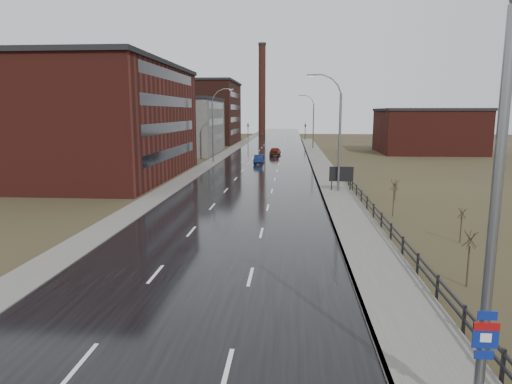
% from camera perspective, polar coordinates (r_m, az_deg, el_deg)
% --- Properties ---
extents(road, '(14.00, 300.00, 0.06)m').
position_cam_1_polar(road, '(69.10, 0.94, 3.52)').
color(road, black).
rests_on(road, ground).
extents(sidewalk_right, '(3.20, 180.00, 0.18)m').
position_cam_1_polar(sidewalk_right, '(44.43, 10.09, -0.15)').
color(sidewalk_right, '#595651').
rests_on(sidewalk_right, ground).
extents(curb_right, '(0.16, 180.00, 0.18)m').
position_cam_1_polar(curb_right, '(44.31, 8.13, -0.13)').
color(curb_right, slate).
rests_on(curb_right, ground).
extents(sidewalk_left, '(2.40, 260.00, 0.12)m').
position_cam_1_polar(sidewalk_left, '(70.07, -5.79, 3.58)').
color(sidewalk_left, '#595651').
rests_on(sidewalk_left, ground).
extents(warehouse_near, '(22.44, 28.56, 13.50)m').
position_cam_1_polar(warehouse_near, '(59.16, -20.98, 8.33)').
color(warehouse_near, '#471914').
rests_on(warehouse_near, ground).
extents(warehouse_mid, '(16.32, 20.40, 10.50)m').
position_cam_1_polar(warehouse_mid, '(89.36, -10.05, 8.19)').
color(warehouse_mid, slate).
rests_on(warehouse_mid, ground).
extents(warehouse_far, '(26.52, 24.48, 15.50)m').
position_cam_1_polar(warehouse_far, '(119.66, -8.84, 9.82)').
color(warehouse_far, '#331611').
rests_on(warehouse_far, ground).
extents(building_right, '(18.36, 16.32, 8.50)m').
position_cam_1_polar(building_right, '(94.31, 20.67, 7.18)').
color(building_right, '#471914').
rests_on(building_right, ground).
extents(smokestack, '(2.70, 2.70, 30.70)m').
position_cam_1_polar(smokestack, '(159.05, 0.76, 12.73)').
color(smokestack, '#331611').
rests_on(smokestack, ground).
extents(streetlight_main, '(3.91, 0.29, 12.11)m').
position_cam_1_polar(streetlight_main, '(11.51, 26.41, 0.42)').
color(streetlight_main, slate).
rests_on(streetlight_main, ground).
extents(streetlight_right_mid, '(3.36, 0.28, 11.35)m').
position_cam_1_polar(streetlight_right_mid, '(44.79, 10.06, 7.33)').
color(streetlight_right_mid, slate).
rests_on(streetlight_right_mid, ground).
extents(streetlight_left, '(3.36, 0.28, 11.35)m').
position_cam_1_polar(streetlight_left, '(71.55, -5.19, 8.36)').
color(streetlight_left, slate).
rests_on(streetlight_left, ground).
extents(streetlight_right_far, '(3.36, 0.28, 11.35)m').
position_cam_1_polar(streetlight_right_far, '(98.65, 7.01, 8.75)').
color(streetlight_right_far, slate).
rests_on(streetlight_right_far, ground).
extents(guardrail, '(0.10, 53.05, 1.10)m').
position_cam_1_polar(guardrail, '(28.43, 16.81, -4.84)').
color(guardrail, black).
rests_on(guardrail, ground).
extents(shrub_c, '(0.61, 0.64, 2.58)m').
position_cam_1_polar(shrub_c, '(22.63, 25.05, -7.41)').
color(shrub_c, '#382D23').
rests_on(shrub_c, ground).
extents(shrub_d, '(0.51, 0.54, 2.14)m').
position_cam_1_polar(shrub_d, '(29.97, 24.27, -3.72)').
color(shrub_d, '#382D23').
rests_on(shrub_d, ground).
extents(shrub_e, '(0.66, 0.69, 2.79)m').
position_cam_1_polar(shrub_e, '(35.74, 16.83, -0.60)').
color(shrub_e, '#382D23').
rests_on(shrub_e, ground).
extents(shrub_f, '(0.38, 0.40, 1.58)m').
position_cam_1_polar(shrub_f, '(42.21, 17.01, 0.06)').
color(shrub_f, '#382D23').
rests_on(shrub_f, ground).
extents(billboard, '(2.35, 0.17, 2.51)m').
position_cam_1_polar(billboard, '(45.58, 10.61, 2.14)').
color(billboard, black).
rests_on(billboard, ground).
extents(traffic_light_left, '(0.58, 2.73, 5.30)m').
position_cam_1_polar(traffic_light_left, '(129.15, -1.01, 8.54)').
color(traffic_light_left, black).
rests_on(traffic_light_left, ground).
extents(traffic_light_right, '(0.58, 2.73, 5.30)m').
position_cam_1_polar(traffic_light_right, '(128.63, 6.19, 8.47)').
color(traffic_light_right, black).
rests_on(traffic_light_right, ground).
extents(car_near, '(1.43, 4.02, 1.32)m').
position_cam_1_polar(car_near, '(69.61, 0.37, 4.09)').
color(car_near, '#0D1943').
rests_on(car_near, ground).
extents(car_far, '(2.14, 4.53, 1.50)m').
position_cam_1_polar(car_far, '(82.94, 2.40, 5.08)').
color(car_far, '#4E160D').
rests_on(car_far, ground).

